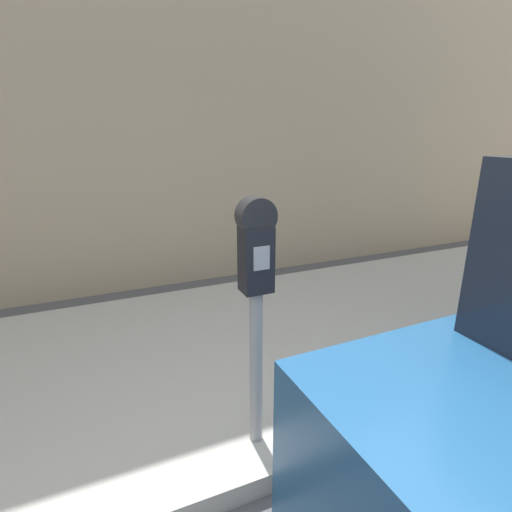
% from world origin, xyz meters
% --- Properties ---
extents(sidewalk, '(24.00, 2.80, 0.14)m').
position_xyz_m(sidewalk, '(0.00, 2.20, 0.07)').
color(sidewalk, '#ADAAA3').
rests_on(sidewalk, ground_plane).
extents(building_facade, '(24.00, 0.30, 5.71)m').
position_xyz_m(building_facade, '(0.00, 4.33, 2.86)').
color(building_facade, tan).
rests_on(building_facade, ground_plane).
extents(parking_meter, '(0.20, 0.14, 1.48)m').
position_xyz_m(parking_meter, '(-0.23, 1.09, 1.12)').
color(parking_meter, gray).
rests_on(parking_meter, sidewalk).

